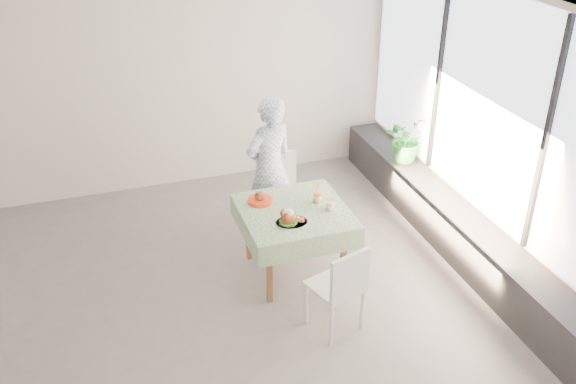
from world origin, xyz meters
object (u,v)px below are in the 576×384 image
object	(u,v)px
cafe_table	(294,234)
chair_near	(335,302)
juice_cup_orange	(317,196)
main_dish	(290,219)
chair_far	(277,211)
potted_plant	(406,138)
diner	(270,168)

from	to	relation	value
cafe_table	chair_near	world-z (taller)	chair_near
chair_near	juice_cup_orange	world-z (taller)	juice_cup_orange
main_dish	chair_far	bearing A→B (deg)	79.44
cafe_table	chair_far	bearing A→B (deg)	85.63
chair_far	main_dish	distance (m)	1.12
chair_far	potted_plant	xyz separation A→B (m)	(1.74, 0.35, 0.50)
cafe_table	main_dish	size ratio (longest dim) A/B	3.28
chair_near	potted_plant	world-z (taller)	potted_plant
cafe_table	main_dish	xyz separation A→B (m)	(-0.13, -0.23, 0.34)
chair_far	juice_cup_orange	distance (m)	0.87
potted_plant	diner	bearing A→B (deg)	-171.11
diner	main_dish	size ratio (longest dim) A/B	5.12
main_dish	potted_plant	bearing A→B (deg)	34.74
diner	potted_plant	size ratio (longest dim) A/B	2.83
cafe_table	juice_cup_orange	size ratio (longest dim) A/B	3.86
main_dish	potted_plant	distance (m)	2.34
diner	juice_cup_orange	bearing A→B (deg)	91.77
main_dish	juice_cup_orange	bearing A→B (deg)	38.22
chair_far	diner	size ratio (longest dim) A/B	0.58
chair_near	diner	distance (m)	1.83
chair_far	chair_near	bearing A→B (deg)	-89.42
cafe_table	potted_plant	size ratio (longest dim) A/B	1.81
chair_near	main_dish	distance (m)	0.89
cafe_table	diner	distance (m)	0.89
main_dish	potted_plant	size ratio (longest dim) A/B	0.55
chair_near	main_dish	bearing A→B (deg)	106.18
juice_cup_orange	chair_far	bearing A→B (deg)	107.62
diner	cafe_table	bearing A→B (deg)	71.66
chair_far	juice_cup_orange	size ratio (longest dim) A/B	3.52
chair_near	juice_cup_orange	size ratio (longest dim) A/B	3.29
juice_cup_orange	potted_plant	size ratio (longest dim) A/B	0.47
diner	juice_cup_orange	size ratio (longest dim) A/B	6.04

